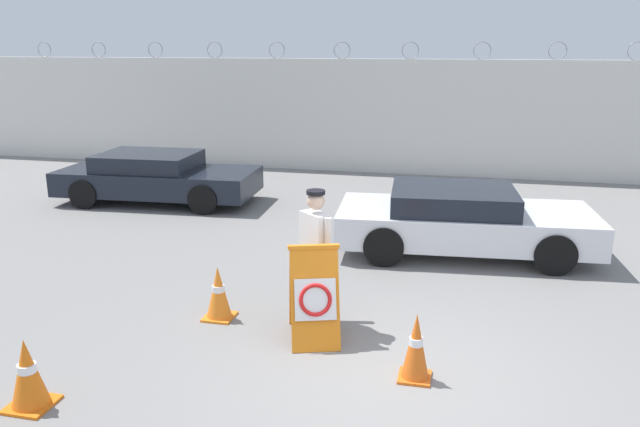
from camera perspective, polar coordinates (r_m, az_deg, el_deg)
The scene contains 9 objects.
ground_plane at distance 7.03m, azimuth 6.44°, elevation -14.64°, with size 90.00×90.00×0.00m, color gray.
perimeter_wall at distance 17.34m, azimuth 11.11°, elevation 8.57°, with size 36.00×0.30×3.56m.
barricade_sign at distance 7.56m, azimuth -0.55°, elevation -7.30°, with size 0.81×0.98×1.20m.
security_guard at distance 7.90m, azimuth -0.36°, elevation -3.33°, with size 0.52×0.63×1.75m.
traffic_cone_near at distance 8.30m, azimuth -9.27°, elevation -7.16°, with size 0.38×0.38×0.72m.
traffic_cone_mid at distance 6.95m, azimuth -25.17°, elevation -13.10°, with size 0.43×0.43×0.73m.
traffic_cone_far at distance 6.87m, azimuth 8.76°, elevation -11.95°, with size 0.35×0.35×0.75m.
parked_car_front_coupe at distance 14.63m, azimuth -14.72°, elevation 3.25°, with size 4.50×2.08×1.12m.
parked_car_rear_sedan at distance 10.95m, azimuth 12.85°, elevation -0.54°, with size 4.43×2.23×1.13m.
Camera 1 is at (0.64, -6.07, 3.49)m, focal length 35.00 mm.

